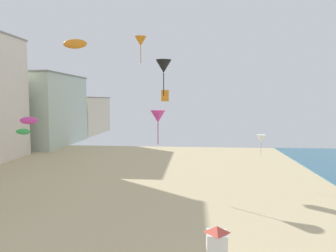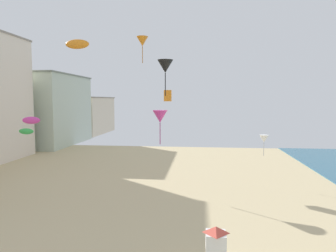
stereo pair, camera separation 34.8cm
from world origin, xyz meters
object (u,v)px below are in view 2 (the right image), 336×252
(kite_magenta_delta, at_px, (160,117))
(kite_magenta_parafoil, at_px, (31,120))
(kite_white_delta, at_px, (264,139))
(kite_orange_box, at_px, (168,96))
(kite_black_delta, at_px, (165,66))
(lifeguard_stand, at_px, (216,239))
(kite_orange_delta, at_px, (142,41))
(kite_orange_parafoil, at_px, (77,44))
(kite_green_parafoil, at_px, (26,131))

(kite_magenta_delta, height_order, kite_magenta_parafoil, kite_magenta_delta)
(kite_white_delta, xyz_separation_m, kite_magenta_parafoil, (-21.81, -9.86, 2.59))
(kite_white_delta, height_order, kite_magenta_delta, kite_magenta_delta)
(kite_orange_box, xyz_separation_m, kite_black_delta, (0.85, -9.76, 2.54))
(lifeguard_stand, bearing_deg, kite_magenta_parafoil, 138.88)
(kite_magenta_delta, distance_m, kite_orange_delta, 8.25)
(kite_white_delta, relative_size, kite_orange_parafoil, 1.04)
(kite_green_parafoil, distance_m, kite_orange_parafoil, 9.98)
(lifeguard_stand, height_order, kite_orange_parafoil, kite_orange_parafoil)
(kite_green_parafoil, bearing_deg, kite_magenta_parafoil, -52.06)
(kite_orange_box, relative_size, kite_black_delta, 0.42)
(kite_orange_box, bearing_deg, kite_orange_delta, -96.94)
(lifeguard_stand, bearing_deg, kite_orange_parafoil, 125.02)
(lifeguard_stand, height_order, kite_black_delta, kite_black_delta)
(lifeguard_stand, xyz_separation_m, kite_black_delta, (-4.17, 11.66, 10.67))
(kite_orange_box, xyz_separation_m, kite_orange_parafoil, (-7.43, -9.93, 4.68))
(kite_black_delta, height_order, kite_orange_delta, kite_orange_delta)
(kite_orange_box, distance_m, kite_black_delta, 10.12)
(kite_orange_box, bearing_deg, kite_black_delta, -85.04)
(lifeguard_stand, distance_m, kite_orange_box, 23.46)
(kite_green_parafoil, distance_m, kite_magenta_delta, 13.44)
(kite_white_delta, distance_m, kite_magenta_parafoil, 24.07)
(lifeguard_stand, height_order, kite_green_parafoil, kite_green_parafoil)
(kite_white_delta, relative_size, kite_orange_delta, 1.00)
(kite_white_delta, distance_m, kite_green_parafoil, 25.18)
(lifeguard_stand, distance_m, kite_black_delta, 16.35)
(lifeguard_stand, height_order, kite_orange_delta, kite_orange_delta)
(kite_green_parafoil, bearing_deg, kite_orange_box, 36.84)
(kite_green_parafoil, distance_m, kite_black_delta, 15.14)
(kite_green_parafoil, distance_m, kite_orange_box, 16.63)
(kite_white_delta, bearing_deg, kite_green_parafoil, -164.41)
(kite_orange_delta, bearing_deg, kite_green_parafoil, 178.55)
(kite_orange_parafoil, relative_size, kite_magenta_parafoil, 1.39)
(kite_magenta_parafoil, xyz_separation_m, kite_orange_delta, (9.35, 2.80, 7.08))
(kite_black_delta, distance_m, kite_magenta_parafoil, 12.77)
(kite_black_delta, relative_size, kite_orange_delta, 1.38)
(lifeguard_stand, bearing_deg, kite_white_delta, 59.10)
(kite_white_delta, bearing_deg, kite_magenta_delta, -165.62)
(lifeguard_stand, height_order, kite_orange_box, kite_orange_box)
(kite_orange_parafoil, relative_size, kite_magenta_delta, 0.63)
(kite_green_parafoil, relative_size, kite_magenta_parafoil, 0.93)
(lifeguard_stand, relative_size, kite_magenta_delta, 0.70)
(kite_magenta_parafoil, bearing_deg, kite_green_parafoil, 127.94)
(kite_white_delta, bearing_deg, kite_orange_parafoil, -159.57)
(kite_magenta_delta, relative_size, kite_magenta_parafoil, 2.23)
(kite_orange_box, height_order, kite_black_delta, kite_black_delta)
(kite_orange_parafoil, xyz_separation_m, kite_orange_delta, (6.21, -0.10, 0.10))
(kite_magenta_delta, bearing_deg, kite_orange_box, 88.29)
(kite_black_delta, height_order, kite_magenta_delta, kite_black_delta)
(kite_black_delta, bearing_deg, kite_orange_parafoil, -178.84)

